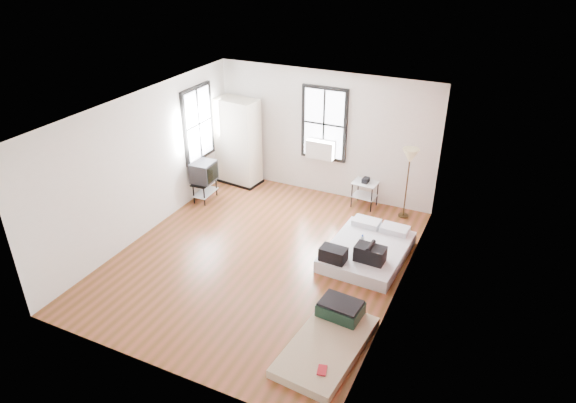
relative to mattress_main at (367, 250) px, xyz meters
The scene contains 8 objects.
ground 1.93m from the mattress_main, 154.76° to the right, with size 6.00×6.00×0.00m, color #573416.
room_shell 2.23m from the mattress_main, 163.10° to the right, with size 5.02×6.02×2.80m.
mattress_main is the anchor object (origin of this frame).
mattress_bare 2.37m from the mattress_main, 85.22° to the right, with size 1.08×1.83×0.38m.
wardrobe 4.25m from the mattress_main, 153.98° to the left, with size 1.09×0.70×2.02m.
side_table 2.03m from the mattress_main, 109.09° to the left, with size 0.54×0.45×0.68m.
floor_lamp 2.16m from the mattress_main, 82.65° to the left, with size 0.33×0.33×1.52m.
tv_stand 4.05m from the mattress_main, behind, with size 0.48×0.66×0.90m.
Camera 1 is at (3.81, -6.93, 5.34)m, focal length 32.00 mm.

